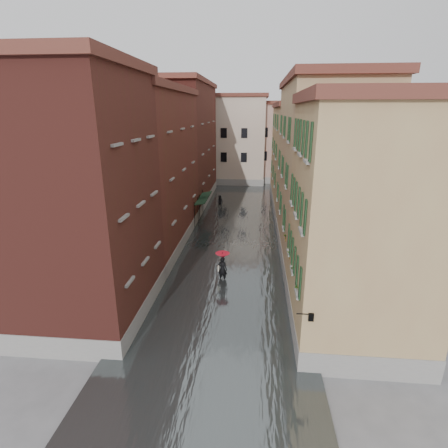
% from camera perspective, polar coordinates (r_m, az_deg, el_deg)
% --- Properties ---
extents(ground, '(120.00, 120.00, 0.00)m').
position_cam_1_polar(ground, '(22.00, -0.43, -12.39)').
color(ground, slate).
rests_on(ground, ground).
extents(floodwater, '(10.00, 60.00, 0.20)m').
position_cam_1_polar(floodwater, '(33.78, 1.78, -1.04)').
color(floodwater, '#404647').
rests_on(floodwater, ground).
extents(building_left_near, '(6.00, 8.00, 13.00)m').
position_cam_1_polar(building_left_near, '(19.64, -21.91, 3.04)').
color(building_left_near, maroon).
rests_on(building_left_near, ground).
extents(building_left_mid, '(6.00, 14.00, 12.50)m').
position_cam_1_polar(building_left_mid, '(29.67, -12.38, 8.14)').
color(building_left_mid, '#581F1C').
rests_on(building_left_mid, ground).
extents(building_left_far, '(6.00, 16.00, 14.00)m').
position_cam_1_polar(building_left_far, '(43.98, -6.55, 12.54)').
color(building_left_far, maroon).
rests_on(building_left_far, ground).
extents(building_right_near, '(6.00, 8.00, 11.50)m').
position_cam_1_polar(building_right_near, '(18.42, 21.07, -0.23)').
color(building_right_near, '#A07B52').
rests_on(building_right_near, ground).
extents(building_right_mid, '(6.00, 14.00, 13.00)m').
position_cam_1_polar(building_right_mid, '(28.70, 15.61, 8.08)').
color(building_right_mid, '#9E8C60').
rests_on(building_right_mid, ground).
extents(building_right_far, '(6.00, 16.00, 11.50)m').
position_cam_1_polar(building_right_far, '(43.50, 12.20, 10.54)').
color(building_right_far, '#A07B52').
rests_on(building_right_far, ground).
extents(building_end_cream, '(12.00, 9.00, 13.00)m').
position_cam_1_polar(building_end_cream, '(57.27, 0.40, 13.41)').
color(building_end_cream, '#C1AC99').
rests_on(building_end_cream, ground).
extents(building_end_pink, '(10.00, 9.00, 12.00)m').
position_cam_1_polar(building_end_pink, '(59.23, 9.50, 12.84)').
color(building_end_pink, tan).
rests_on(building_end_pink, ground).
extents(awning_near, '(1.09, 3.11, 2.80)m').
position_cam_1_polar(awning_near, '(35.10, -3.70, 3.71)').
color(awning_near, '#15301D').
rests_on(awning_near, ground).
extents(awning_far, '(1.09, 3.35, 2.80)m').
position_cam_1_polar(awning_far, '(37.18, -3.18, 4.55)').
color(awning_far, '#15301D').
rests_on(awning_far, ground).
extents(wall_lantern, '(0.71, 0.22, 0.35)m').
position_cam_1_polar(wall_lantern, '(15.42, 13.92, -14.43)').
color(wall_lantern, black).
rests_on(wall_lantern, ground).
extents(window_planters, '(0.59, 7.91, 0.84)m').
position_cam_1_polar(window_planters, '(19.77, 11.33, -5.05)').
color(window_planters, brown).
rests_on(window_planters, ground).
extents(pedestrian_main, '(0.99, 0.99, 2.06)m').
position_cam_1_polar(pedestrian_main, '(23.73, -0.24, -6.58)').
color(pedestrian_main, black).
rests_on(pedestrian_main, ground).
extents(pedestrian_far, '(0.93, 0.83, 1.59)m').
position_cam_1_polar(pedestrian_far, '(41.45, -0.64, 3.60)').
color(pedestrian_far, black).
rests_on(pedestrian_far, ground).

